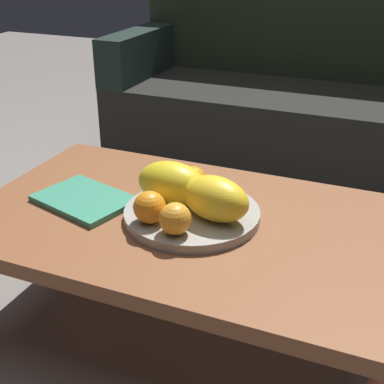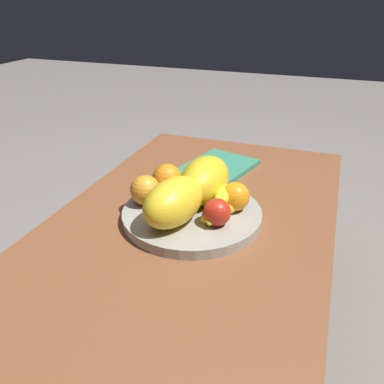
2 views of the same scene
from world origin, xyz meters
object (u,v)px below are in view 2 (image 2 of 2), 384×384
coffee_table (194,229)px  orange_right (235,197)px  apple_front (217,212)px  magazine (216,168)px  orange_front (145,190)px  orange_left (167,179)px  fruit_bowl (192,214)px  melon_large_front (204,180)px  melon_smaller_beside (174,202)px  banana_bunch (220,205)px

coffee_table → orange_right: (-0.02, 0.10, 0.10)m
orange_right → apple_front: (0.08, -0.02, -0.00)m
coffee_table → magazine: (-0.29, -0.03, 0.05)m
apple_front → magazine: bearing=-163.1°
orange_front → orange_right: size_ratio=1.06×
orange_left → apple_front: (0.11, 0.17, -0.01)m
apple_front → magazine: 0.36m
fruit_bowl → orange_right: orange_right is taller
fruit_bowl → melon_large_front: size_ratio=1.84×
melon_smaller_beside → orange_left: 0.16m
melon_smaller_beside → apple_front: (-0.03, 0.10, -0.02)m
melon_large_front → apple_front: bearing=32.6°
fruit_bowl → banana_bunch: size_ratio=2.14×
melon_large_front → magazine: 0.26m
melon_smaller_beside → orange_front: bearing=-120.5°
melon_large_front → fruit_bowl: bearing=-10.9°
melon_large_front → apple_front: 0.12m
orange_left → coffee_table: bearing=61.0°
coffee_table → fruit_bowl: fruit_bowl is taller
magazine → fruit_bowl: bearing=21.1°
orange_right → apple_front: size_ratio=1.11×
coffee_table → orange_right: 0.14m
coffee_table → orange_front: bearing=-78.3°
apple_front → banana_bunch: bearing=-172.0°
orange_front → apple_front: bearing=80.4°
banana_bunch → orange_right: bearing=144.6°
fruit_bowl → melon_large_front: bearing=169.1°
orange_front → melon_large_front: bearing=117.2°
banana_bunch → coffee_table: bearing=-102.5°
melon_smaller_beside → magazine: bearing=-178.7°
fruit_bowl → orange_front: (0.01, -0.12, 0.05)m
orange_front → apple_front: orange_front is taller
coffee_table → banana_bunch: banana_bunch is taller
orange_right → banana_bunch: (0.04, -0.03, -0.01)m
orange_right → melon_large_front: bearing=-103.5°
orange_left → orange_right: size_ratio=1.11×
coffee_table → banana_bunch: size_ratio=6.93×
coffee_table → melon_large_front: size_ratio=5.97×
magazine → coffee_table: bearing=21.4°
coffee_table → melon_large_front: 0.13m
apple_front → coffee_table: bearing=-127.4°
coffee_table → melon_large_front: bearing=164.9°
coffee_table → orange_right: bearing=102.9°
orange_front → orange_right: (-0.05, 0.22, -0.00)m
melon_large_front → banana_bunch: 0.09m
orange_left → fruit_bowl: bearing=54.0°
fruit_bowl → orange_left: 0.13m
fruit_bowl → apple_front: apple_front is taller
coffee_table → fruit_bowl: (0.02, 0.00, 0.05)m
orange_right → banana_bunch: size_ratio=0.44×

